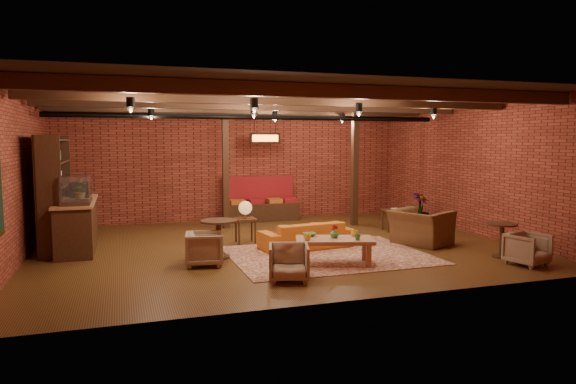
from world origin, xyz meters
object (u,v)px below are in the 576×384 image
object	(u,v)px
armchair_b	(289,261)
side_table_book	(393,211)
round_table_right	(502,235)
plant_tall	(420,176)
armchair_far	(527,248)
sofa	(306,235)
side_table_lamp	(245,211)
armchair_a	(205,247)
coffee_table	(334,241)
round_table_left	(219,232)
armchair_right	(421,221)

from	to	relation	value
armchair_b	side_table_book	size ratio (longest dim) A/B	1.15
round_table_right	plant_tall	world-z (taller)	plant_tall
armchair_far	round_table_right	bearing A→B (deg)	75.19
armchair_b	side_table_book	distance (m)	5.32
sofa	side_table_book	size ratio (longest dim) A/B	3.41
side_table_lamp	side_table_book	distance (m)	3.92
armchair_a	side_table_lamp	bearing A→B (deg)	-25.50
sofa	plant_tall	distance (m)	4.39
sofa	round_table_right	bearing A→B (deg)	141.85
sofa	coffee_table	world-z (taller)	coffee_table
armchair_a	round_table_left	bearing A→B (deg)	-26.70
armchair_a	round_table_right	bearing A→B (deg)	-93.31
coffee_table	armchair_right	bearing A→B (deg)	23.15
coffee_table	armchair_b	xyz separation A→B (m)	(-1.14, -0.79, -0.10)
coffee_table	armchair_right	xyz separation A→B (m)	(2.55, 1.09, 0.08)
armchair_b	plant_tall	size ratio (longest dim) A/B	0.25
armchair_b	round_table_right	world-z (taller)	round_table_right
armchair_b	armchair_right	size ratio (longest dim) A/B	0.57
coffee_table	armchair_right	size ratio (longest dim) A/B	1.34
armchair_right	armchair_far	distance (m)	2.40
armchair_right	armchair_far	xyz separation A→B (m)	(0.82, -2.25, -0.19)
side_table_lamp	armchair_far	xyz separation A→B (m)	(4.47, -3.61, -0.39)
sofa	armchair_b	distance (m)	2.54
armchair_a	round_table_right	xyz separation A→B (m)	(5.66, -1.16, 0.11)
side_table_book	armchair_far	bearing A→B (deg)	-81.77
sofa	armchair_far	size ratio (longest dim) A/B	3.01
sofa	coffee_table	xyz separation A→B (m)	(0.01, -1.48, 0.15)
sofa	side_table_book	distance (m)	3.10
armchair_far	armchair_a	bearing A→B (deg)	146.41
side_table_book	side_table_lamp	bearing A→B (deg)	-175.39
round_table_right	side_table_lamp	bearing A→B (deg)	146.53
round_table_right	side_table_book	bearing A→B (deg)	99.69
round_table_left	plant_tall	distance (m)	6.22
plant_tall	armchair_right	bearing A→B (deg)	-121.75
sofa	round_table_left	bearing A→B (deg)	1.22
armchair_b	round_table_left	bearing A→B (deg)	128.44
side_table_lamp	plant_tall	size ratio (longest dim) A/B	0.35
plant_tall	sofa	bearing A→B (deg)	-155.70
side_table_lamp	plant_tall	bearing A→B (deg)	8.92
sofa	plant_tall	xyz separation A→B (m)	(3.88, 1.75, 1.05)
armchair_far	coffee_table	bearing A→B (deg)	145.28
armchair_right	plant_tall	xyz separation A→B (m)	(1.33, 2.14, 0.83)
side_table_lamp	plant_tall	xyz separation A→B (m)	(4.97, 0.78, 0.62)
armchair_right	sofa	bearing A→B (deg)	56.08
armchair_a	plant_tall	xyz separation A→B (m)	(6.17, 2.57, 1.00)
coffee_table	armchair_far	world-z (taller)	coffee_table
armchair_b	side_table_book	world-z (taller)	armchair_b
armchair_far	sofa	bearing A→B (deg)	126.27
coffee_table	round_table_left	distance (m)	2.26
sofa	armchair_a	distance (m)	2.43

